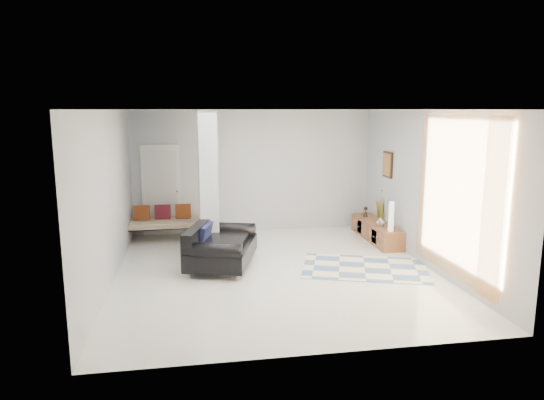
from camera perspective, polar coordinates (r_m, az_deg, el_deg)
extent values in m
plane|color=white|center=(8.63, 0.46, -8.36)|extent=(6.00, 6.00, 0.00)
plane|color=white|center=(8.17, 0.49, 10.57)|extent=(6.00, 6.00, 0.00)
plane|color=#B6B8BB|center=(11.22, -2.18, 3.38)|extent=(6.00, 0.00, 6.00)
plane|color=#B6B8BB|center=(5.42, 6.00, -4.43)|extent=(6.00, 0.00, 6.00)
plane|color=#B6B8BB|center=(8.27, -18.64, 0.27)|extent=(0.00, 6.00, 6.00)
plane|color=#B6B8BB|center=(9.17, 17.67, 1.28)|extent=(0.00, 6.00, 6.00)
cube|color=silver|center=(9.75, -7.55, 2.21)|extent=(0.35, 1.20, 2.80)
cube|color=silver|center=(11.17, -12.89, 1.12)|extent=(0.85, 0.06, 2.04)
plane|color=orange|center=(8.13, 20.85, 0.31)|extent=(0.00, 2.55, 2.55)
cube|color=#341E0E|center=(10.65, 13.45, 4.07)|extent=(0.04, 0.45, 0.55)
cube|color=brown|center=(10.82, 12.15, -3.58)|extent=(0.45, 2.00, 0.40)
cube|color=#341E0E|center=(10.35, 11.94, -4.23)|extent=(0.02, 0.27, 0.28)
cube|color=#341E0E|center=(11.15, 10.29, -3.10)|extent=(0.02, 0.27, 0.28)
cube|color=gold|center=(11.05, 12.57, -1.18)|extent=(0.09, 0.32, 0.40)
cube|color=silver|center=(10.33, 12.59, -2.79)|extent=(0.04, 0.10, 0.12)
cylinder|color=silver|center=(8.42, -9.73, -8.65)|extent=(0.05, 0.05, 0.10)
cylinder|color=silver|center=(9.78, -7.31, -5.85)|extent=(0.05, 0.05, 0.10)
cylinder|color=silver|center=(8.23, -4.08, -8.97)|extent=(0.05, 0.05, 0.10)
cylinder|color=silver|center=(9.62, -2.45, -6.05)|extent=(0.05, 0.05, 0.10)
cube|color=black|center=(8.94, -5.86, -6.06)|extent=(1.47, 1.94, 0.30)
cube|color=black|center=(8.95, -8.52, -3.91)|extent=(0.67, 1.71, 0.36)
cylinder|color=black|center=(8.18, -7.00, -5.98)|extent=(1.02, 0.54, 0.28)
cylinder|color=black|center=(9.58, -4.94, -3.49)|extent=(1.02, 0.54, 0.28)
cube|color=black|center=(8.92, -7.77, -3.82)|extent=(0.31, 0.65, 0.31)
cylinder|color=black|center=(10.51, -17.02, -4.23)|extent=(0.04, 0.04, 0.40)
cylinder|color=black|center=(10.45, -6.67, -3.92)|extent=(0.04, 0.04, 0.40)
cylinder|color=black|center=(11.27, -16.57, -3.23)|extent=(0.04, 0.04, 0.40)
cylinder|color=black|center=(11.21, -6.93, -2.93)|extent=(0.04, 0.04, 0.40)
cube|color=beige|center=(10.78, -11.84, -2.64)|extent=(1.92, 0.83, 0.12)
cube|color=brown|center=(10.91, -15.06, -1.44)|extent=(0.34, 0.17, 0.33)
cube|color=#5B161E|center=(10.88, -12.74, -1.37)|extent=(0.34, 0.17, 0.33)
cube|color=brown|center=(10.87, -10.41, -1.29)|extent=(0.34, 0.17, 0.33)
cube|color=beige|center=(8.94, 10.84, -7.84)|extent=(2.53, 2.06, 0.01)
cylinder|color=silver|center=(9.98, 13.84, -1.90)|extent=(0.11, 0.11, 0.60)
imported|color=silver|center=(10.43, 12.65, -2.50)|extent=(0.19, 0.19, 0.18)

